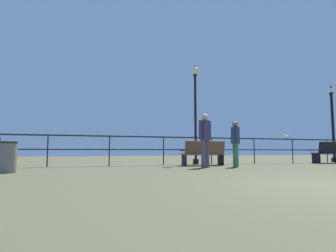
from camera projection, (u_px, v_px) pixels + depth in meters
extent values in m
cube|color=black|center=(188.00, 138.00, 11.38)|extent=(23.00, 0.05, 0.05)
cube|color=black|center=(188.00, 150.00, 11.33)|extent=(23.00, 0.04, 0.04)
cylinder|color=black|center=(48.00, 151.00, 9.65)|extent=(0.04, 0.04, 1.09)
cylinder|color=black|center=(109.00, 151.00, 10.32)|extent=(0.04, 0.04, 1.09)
cylinder|color=black|center=(164.00, 151.00, 10.99)|extent=(0.04, 0.04, 1.09)
cylinder|color=black|center=(212.00, 151.00, 11.67)|extent=(0.04, 0.04, 1.09)
cylinder|color=black|center=(254.00, 151.00, 12.34)|extent=(0.04, 0.04, 1.09)
cylinder|color=black|center=(293.00, 151.00, 13.01)|extent=(0.04, 0.04, 1.09)
cylinder|color=black|center=(327.00, 151.00, 13.69)|extent=(0.04, 0.04, 1.09)
cube|color=#252521|center=(0.00, 162.00, 8.52)|extent=(0.05, 0.42, 0.44)
cube|color=#252521|center=(2.00, 150.00, 8.73)|extent=(0.05, 0.33, 0.04)
cube|color=brown|center=(203.00, 154.00, 10.75)|extent=(1.61, 0.58, 0.05)
cube|color=brown|center=(205.00, 148.00, 10.55)|extent=(1.60, 0.20, 0.50)
cube|color=black|center=(221.00, 160.00, 10.95)|extent=(0.06, 0.46, 0.42)
cube|color=black|center=(218.00, 151.00, 11.18)|extent=(0.05, 0.36, 0.04)
cube|color=black|center=(184.00, 160.00, 10.52)|extent=(0.06, 0.46, 0.42)
cube|color=black|center=(182.00, 151.00, 10.75)|extent=(0.05, 0.36, 0.04)
cube|color=black|center=(329.00, 153.00, 12.80)|extent=(1.79, 0.59, 0.05)
cube|color=black|center=(333.00, 148.00, 12.63)|extent=(1.77, 0.27, 0.52)
cube|color=black|center=(316.00, 158.00, 12.45)|extent=(0.07, 0.42, 0.44)
cube|color=black|center=(312.00, 150.00, 12.64)|extent=(0.06, 0.32, 0.04)
cylinder|color=black|center=(196.00, 162.00, 11.60)|extent=(0.24, 0.24, 0.22)
cylinder|color=black|center=(195.00, 117.00, 11.77)|extent=(0.10, 0.10, 3.49)
cylinder|color=black|center=(195.00, 75.00, 11.93)|extent=(0.16, 0.16, 0.06)
sphere|color=silver|center=(195.00, 71.00, 11.95)|extent=(0.32, 0.32, 0.32)
cone|color=black|center=(195.00, 66.00, 11.97)|extent=(0.12, 0.12, 0.10)
cylinder|color=black|center=(335.00, 160.00, 14.05)|extent=(0.31, 0.31, 0.22)
cylinder|color=black|center=(333.00, 126.00, 14.20)|extent=(0.13, 0.13, 3.22)
cylinder|color=black|center=(331.00, 94.00, 14.35)|extent=(0.20, 0.20, 0.06)
sphere|color=silver|center=(331.00, 90.00, 14.36)|extent=(0.29, 0.29, 0.29)
cone|color=black|center=(331.00, 86.00, 14.38)|extent=(0.15, 0.15, 0.10)
cylinder|color=#4D4857|center=(204.00, 154.00, 9.19)|extent=(0.16, 0.16, 0.89)
cylinder|color=#4D4857|center=(207.00, 154.00, 9.31)|extent=(0.16, 0.16, 0.89)
cylinder|color=#373156|center=(205.00, 131.00, 9.32)|extent=(0.34, 0.34, 0.64)
cylinder|color=#373156|center=(200.00, 130.00, 9.17)|extent=(0.11, 0.11, 0.61)
cylinder|color=#373156|center=(209.00, 130.00, 9.48)|extent=(0.11, 0.11, 0.61)
sphere|color=#E0B28B|center=(205.00, 117.00, 9.36)|extent=(0.23, 0.23, 0.23)
cylinder|color=#35764F|center=(235.00, 155.00, 9.71)|extent=(0.14, 0.14, 0.79)
cylinder|color=#35764F|center=(236.00, 155.00, 9.56)|extent=(0.14, 0.14, 0.79)
cylinder|color=navy|center=(235.00, 135.00, 9.70)|extent=(0.30, 0.30, 0.57)
cylinder|color=navy|center=(233.00, 135.00, 9.90)|extent=(0.10, 0.10, 0.54)
cylinder|color=navy|center=(237.00, 135.00, 9.50)|extent=(0.10, 0.10, 0.54)
sphere|color=#9A715B|center=(235.00, 124.00, 9.74)|extent=(0.21, 0.21, 0.21)
ellipsoid|color=silver|center=(287.00, 137.00, 12.97)|extent=(0.23, 0.30, 0.14)
ellipsoid|color=gray|center=(287.00, 137.00, 12.97)|extent=(0.18, 0.26, 0.05)
sphere|color=silver|center=(284.00, 136.00, 13.07)|extent=(0.12, 0.12, 0.12)
cone|color=gold|center=(283.00, 136.00, 13.13)|extent=(0.06, 0.06, 0.05)
cube|color=gray|center=(289.00, 137.00, 12.86)|extent=(0.09, 0.11, 0.02)
cylinder|color=slate|center=(8.00, 158.00, 6.95)|extent=(0.38, 0.38, 0.73)
cylinder|color=black|center=(9.00, 142.00, 6.98)|extent=(0.40, 0.40, 0.04)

